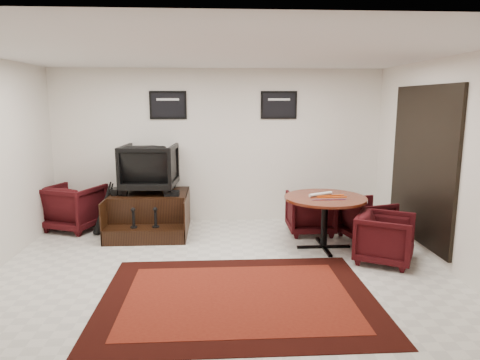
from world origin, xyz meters
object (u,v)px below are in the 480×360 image
at_px(meeting_table, 325,203).
at_px(table_chair_corner, 385,236).
at_px(table_chair_back, 310,211).
at_px(armchair_side, 74,205).
at_px(shine_podium, 150,214).
at_px(shine_chair, 149,165).
at_px(table_chair_window, 366,217).

height_order(meeting_table, table_chair_corner, meeting_table).
bearing_deg(table_chair_back, armchair_side, -5.62).
relative_size(shine_podium, table_chair_back, 1.74).
relative_size(shine_chair, table_chair_back, 1.19).
bearing_deg(table_chair_window, shine_podium, 64.31).
bearing_deg(meeting_table, table_chair_back, 93.17).
bearing_deg(armchair_side, table_chair_window, -168.44).
distance_m(armchair_side, meeting_table, 4.31).
height_order(armchair_side, meeting_table, armchair_side).
bearing_deg(meeting_table, armchair_side, 163.30).
bearing_deg(armchair_side, table_chair_back, -165.14).
xyz_separation_m(meeting_table, table_chair_corner, (0.70, -0.62, -0.33)).
bearing_deg(table_chair_corner, table_chair_back, 56.93).
height_order(shine_chair, table_chair_window, shine_chair).
relative_size(armchair_side, table_chair_back, 1.13).
bearing_deg(table_chair_back, table_chair_window, 156.14).
relative_size(shine_podium, table_chair_corner, 1.77).
xyz_separation_m(shine_podium, armchair_side, (-1.34, 0.21, 0.13)).
height_order(shine_podium, table_chair_back, table_chair_back).
distance_m(armchair_side, table_chair_corner, 5.17).
height_order(shine_chair, meeting_table, shine_chair).
distance_m(shine_podium, armchair_side, 1.36).
relative_size(shine_podium, armchair_side, 1.54).
relative_size(armchair_side, table_chair_corner, 1.15).
relative_size(table_chair_window, table_chair_corner, 0.97).
relative_size(shine_podium, table_chair_window, 1.83).
height_order(shine_podium, meeting_table, meeting_table).
relative_size(meeting_table, table_chair_window, 1.68).
height_order(meeting_table, table_chair_window, meeting_table).
bearing_deg(table_chair_corner, table_chair_window, 23.67).
xyz_separation_m(meeting_table, table_chair_back, (-0.04, 0.77, -0.32)).
xyz_separation_m(shine_podium, table_chair_corner, (3.48, -1.64, 0.07)).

